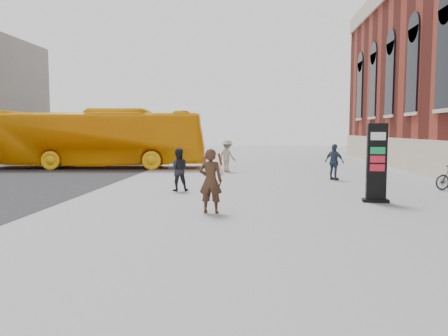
# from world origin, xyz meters

# --- Properties ---
(ground) EXTENTS (100.00, 100.00, 0.00)m
(ground) POSITION_xyz_m (0.00, 0.00, 0.00)
(ground) COLOR #9E9EA3
(info_pylon) EXTENTS (0.83, 0.47, 2.49)m
(info_pylon) POSITION_xyz_m (4.87, 1.52, 1.24)
(info_pylon) COLOR black
(info_pylon) RESTS_ON ground
(woman) EXTENTS (0.72, 0.67, 1.78)m
(woman) POSITION_xyz_m (-0.16, -0.66, 0.91)
(woman) COLOR #3D291A
(woman) RESTS_ON ground
(bus) EXTENTS (12.83, 3.97, 3.52)m
(bus) POSITION_xyz_m (-8.32, 13.13, 1.76)
(bus) COLOR #EB9E08
(bus) RESTS_ON road
(pedestrian_a) EXTENTS (0.87, 0.73, 1.60)m
(pedestrian_a) POSITION_xyz_m (-1.83, 3.59, 0.80)
(pedestrian_a) COLOR black
(pedestrian_a) RESTS_ON ground
(pedestrian_b) EXTENTS (1.28, 1.23, 1.75)m
(pedestrian_b) POSITION_xyz_m (-0.49, 11.25, 0.88)
(pedestrian_b) COLOR gray
(pedestrian_b) RESTS_ON ground
(pedestrian_c) EXTENTS (0.98, 0.96, 1.65)m
(pedestrian_c) POSITION_xyz_m (4.65, 7.67, 0.83)
(pedestrian_c) COLOR #303E52
(pedestrian_c) RESTS_ON ground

